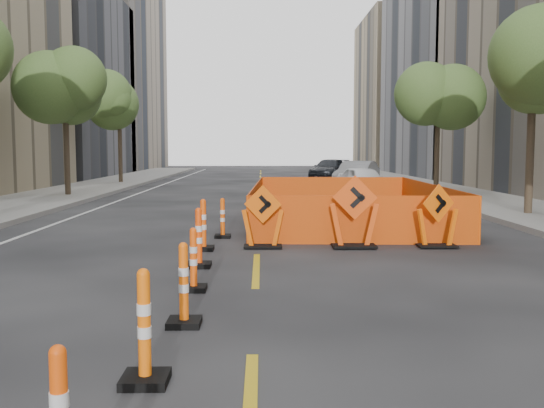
{
  "coord_description": "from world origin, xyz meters",
  "views": [
    {
      "loc": [
        0.1,
        -6.62,
        2.14
      ],
      "look_at": [
        0.29,
        4.77,
        1.1
      ],
      "focal_mm": 40.0,
      "sensor_mm": 36.0,
      "label": 1
    }
  ],
  "objects_px": {
    "chevron_sign_right": "(438,216)",
    "parked_car_mid": "(357,175)",
    "channelizer_2": "(144,327)",
    "channelizer_5": "(199,238)",
    "channelizer_4": "(193,259)",
    "channelizer_6": "(203,225)",
    "channelizer_3": "(184,284)",
    "parked_car_near": "(363,181)",
    "channelizer_7": "(223,218)",
    "chevron_sign_center": "(354,212)",
    "parked_car_far": "(329,169)",
    "chevron_sign_left": "(263,217)"
  },
  "relations": [
    {
      "from": "chevron_sign_right",
      "to": "parked_car_mid",
      "type": "height_order",
      "value": "parked_car_mid"
    },
    {
      "from": "channelizer_2",
      "to": "channelizer_5",
      "type": "height_order",
      "value": "channelizer_5"
    },
    {
      "from": "channelizer_4",
      "to": "channelizer_6",
      "type": "bearing_deg",
      "value": 93.16
    },
    {
      "from": "channelizer_3",
      "to": "channelizer_6",
      "type": "height_order",
      "value": "channelizer_6"
    },
    {
      "from": "channelizer_2",
      "to": "parked_car_near",
      "type": "distance_m",
      "value": 23.13
    },
    {
      "from": "channelizer_2",
      "to": "channelizer_7",
      "type": "height_order",
      "value": "channelizer_2"
    },
    {
      "from": "channelizer_4",
      "to": "parked_car_near",
      "type": "height_order",
      "value": "parked_car_near"
    },
    {
      "from": "chevron_sign_center",
      "to": "chevron_sign_right",
      "type": "distance_m",
      "value": 1.81
    },
    {
      "from": "parked_car_near",
      "to": "parked_car_far",
      "type": "distance_m",
      "value": 14.77
    },
    {
      "from": "channelizer_2",
      "to": "channelizer_6",
      "type": "bearing_deg",
      "value": 91.29
    },
    {
      "from": "channelizer_5",
      "to": "channelizer_6",
      "type": "distance_m",
      "value": 1.83
    },
    {
      "from": "channelizer_4",
      "to": "chevron_sign_left",
      "type": "height_order",
      "value": "chevron_sign_left"
    },
    {
      "from": "channelizer_6",
      "to": "parked_car_near",
      "type": "distance_m",
      "value": 16.22
    },
    {
      "from": "chevron_sign_left",
      "to": "chevron_sign_right",
      "type": "bearing_deg",
      "value": 13.67
    },
    {
      "from": "channelizer_2",
      "to": "chevron_sign_left",
      "type": "distance_m",
      "value": 7.63
    },
    {
      "from": "channelizer_5",
      "to": "channelizer_6",
      "type": "relative_size",
      "value": 0.99
    },
    {
      "from": "channelizer_3",
      "to": "parked_car_mid",
      "type": "xyz_separation_m",
      "value": [
        6.09,
        25.4,
        0.23
      ]
    },
    {
      "from": "channelizer_2",
      "to": "channelizer_6",
      "type": "xyz_separation_m",
      "value": [
        -0.16,
        7.29,
        0.01
      ]
    },
    {
      "from": "channelizer_3",
      "to": "channelizer_4",
      "type": "xyz_separation_m",
      "value": [
        -0.09,
        1.82,
        -0.03
      ]
    },
    {
      "from": "parked_car_mid",
      "to": "parked_car_far",
      "type": "distance_m",
      "value": 9.96
    },
    {
      "from": "channelizer_2",
      "to": "channelizer_6",
      "type": "relative_size",
      "value": 0.98
    },
    {
      "from": "channelizer_5",
      "to": "channelizer_3",
      "type": "bearing_deg",
      "value": -86.93
    },
    {
      "from": "channelizer_7",
      "to": "parked_car_mid",
      "type": "xyz_separation_m",
      "value": [
        6.09,
        18.11,
        0.26
      ]
    },
    {
      "from": "channelizer_4",
      "to": "chevron_sign_right",
      "type": "height_order",
      "value": "chevron_sign_right"
    },
    {
      "from": "channelizer_2",
      "to": "parked_car_mid",
      "type": "xyz_separation_m",
      "value": [
        6.21,
        27.23,
        0.21
      ]
    },
    {
      "from": "channelizer_7",
      "to": "chevron_sign_right",
      "type": "xyz_separation_m",
      "value": [
        4.75,
        -1.57,
        0.21
      ]
    },
    {
      "from": "channelizer_6",
      "to": "chevron_sign_right",
      "type": "xyz_separation_m",
      "value": [
        5.03,
        0.26,
        0.15
      ]
    },
    {
      "from": "channelizer_6",
      "to": "chevron_sign_center",
      "type": "bearing_deg",
      "value": 3.86
    },
    {
      "from": "chevron_sign_left",
      "to": "parked_car_mid",
      "type": "height_order",
      "value": "parked_car_mid"
    },
    {
      "from": "chevron_sign_left",
      "to": "channelizer_4",
      "type": "bearing_deg",
      "value": -91.39
    },
    {
      "from": "channelizer_5",
      "to": "chevron_sign_left",
      "type": "xyz_separation_m",
      "value": [
        1.16,
        2.08,
        0.14
      ]
    },
    {
      "from": "channelizer_3",
      "to": "channelizer_5",
      "type": "distance_m",
      "value": 3.65
    },
    {
      "from": "channelizer_5",
      "to": "parked_car_mid",
      "type": "relative_size",
      "value": 0.24
    },
    {
      "from": "channelizer_4",
      "to": "channelizer_6",
      "type": "relative_size",
      "value": 0.88
    },
    {
      "from": "chevron_sign_center",
      "to": "parked_car_near",
      "type": "distance_m",
      "value": 15.13
    },
    {
      "from": "channelizer_6",
      "to": "channelizer_7",
      "type": "bearing_deg",
      "value": 81.02
    },
    {
      "from": "chevron_sign_left",
      "to": "chevron_sign_center",
      "type": "xyz_separation_m",
      "value": [
        1.97,
        -0.04,
        0.1
      ]
    },
    {
      "from": "chevron_sign_right",
      "to": "chevron_sign_left",
      "type": "bearing_deg",
      "value": 155.99
    },
    {
      "from": "channelizer_4",
      "to": "channelizer_7",
      "type": "bearing_deg",
      "value": 89.09
    },
    {
      "from": "channelizer_4",
      "to": "chevron_sign_right",
      "type": "xyz_separation_m",
      "value": [
        4.83,
        3.9,
        0.21
      ]
    },
    {
      "from": "channelizer_3",
      "to": "chevron_sign_center",
      "type": "height_order",
      "value": "chevron_sign_center"
    },
    {
      "from": "channelizer_7",
      "to": "chevron_sign_right",
      "type": "relative_size",
      "value": 0.69
    },
    {
      "from": "channelizer_2",
      "to": "chevron_sign_center",
      "type": "xyz_separation_m",
      "value": [
        3.06,
        7.51,
        0.25
      ]
    },
    {
      "from": "chevron_sign_right",
      "to": "chevron_sign_center",
      "type": "bearing_deg",
      "value": 157.25
    },
    {
      "from": "channelizer_7",
      "to": "chevron_sign_right",
      "type": "bearing_deg",
      "value": -18.28
    },
    {
      "from": "channelizer_7",
      "to": "chevron_sign_center",
      "type": "xyz_separation_m",
      "value": [
        2.94,
        -1.61,
        0.31
      ]
    },
    {
      "from": "channelizer_6",
      "to": "channelizer_7",
      "type": "distance_m",
      "value": 1.85
    },
    {
      "from": "channelizer_5",
      "to": "chevron_sign_left",
      "type": "relative_size",
      "value": 0.79
    },
    {
      "from": "channelizer_7",
      "to": "channelizer_3",
      "type": "bearing_deg",
      "value": -90.0
    },
    {
      "from": "channelizer_6",
      "to": "chevron_sign_right",
      "type": "bearing_deg",
      "value": 2.91
    }
  ]
}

